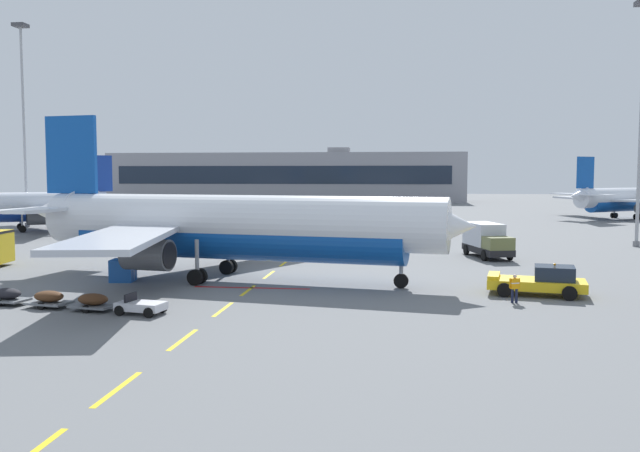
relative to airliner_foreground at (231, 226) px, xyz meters
name	(u,v)px	position (x,y,z in m)	size (l,w,h in m)	color
ground	(534,259)	(24.25, 14.83, -3.95)	(400.00, 400.00, 0.00)	slate
apron_paint_markings	(290,259)	(2.25, 12.38, -3.95)	(8.00, 97.46, 0.01)	yellow
airliner_foreground	(231,226)	(0.00, 0.00, 0.00)	(34.75, 34.17, 12.20)	white
pushback_tug	(540,281)	(21.13, -3.48, -3.05)	(6.40, 3.99, 2.08)	yellow
airliner_mid_left	(631,199)	(51.57, 73.19, -0.54)	(27.42, 25.51, 10.54)	silver
airliner_far_center	(11,207)	(-39.64, 35.74, -0.61)	(27.08, 25.25, 10.33)	silver
fuel_service_truck	(487,240)	(20.15, 15.71, -2.30)	(4.12, 7.38, 3.14)	black
baggage_train	(71,300)	(-6.38, -11.37, -3.42)	(11.67, 3.57, 1.14)	silver
ground_crew_worker	(515,287)	(19.08, -6.32, -2.97)	(0.67, 0.42, 1.72)	#191E38
uld_cargo_container	(123,270)	(-7.54, -1.68, -3.15)	(1.77, 1.74, 1.60)	#194C9E
apron_light_mast_near	(23,104)	(-41.90, 43.23, 13.80)	(1.80, 1.80, 29.08)	slate
terminal_satellite	(287,177)	(-20.57, 140.87, 2.84)	(99.68, 21.90, 15.16)	gray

